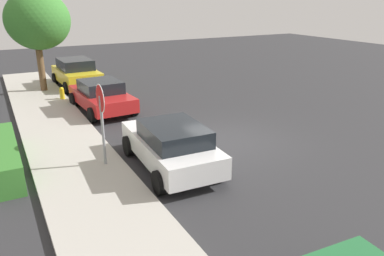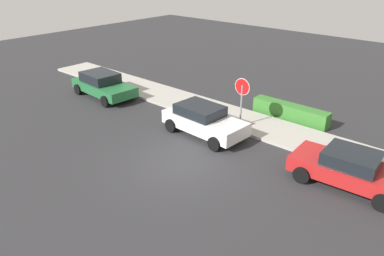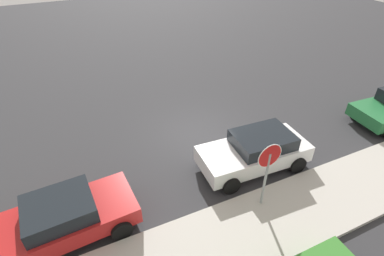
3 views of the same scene
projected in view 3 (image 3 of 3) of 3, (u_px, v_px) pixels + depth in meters
name	position (u px, v px, depth m)	size (l,w,h in m)	color
ground_plane	(197.00, 134.00, 13.08)	(60.00, 60.00, 0.00)	#2D2D30
sidewalk_curb	(270.00, 222.00, 9.18)	(32.00, 2.53, 0.14)	#B2ADA3
stop_sign	(268.00, 166.00, 8.81)	(0.82, 0.08, 2.53)	gray
parked_car_white	(256.00, 151.00, 10.98)	(4.12, 2.12, 1.40)	white
parked_car_red	(63.00, 218.00, 8.54)	(4.20, 2.20, 1.36)	red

